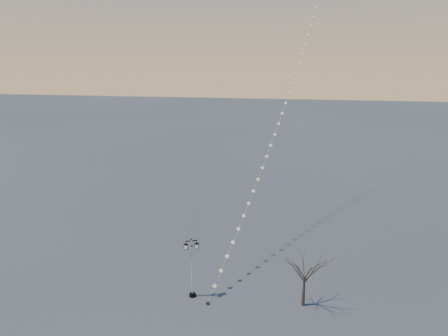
# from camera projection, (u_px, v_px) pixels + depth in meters

# --- Properties ---
(ground) EXTENTS (300.00, 300.00, 0.00)m
(ground) POSITION_uv_depth(u_px,v_px,m) (192.00, 298.00, 32.81)
(ground) COLOR #484949
(ground) RESTS_ON ground
(street_lamp) EXTENTS (1.25, 0.70, 5.09)m
(street_lamp) POSITION_uv_depth(u_px,v_px,m) (192.00, 265.00, 32.38)
(street_lamp) COLOR black
(street_lamp) RESTS_ON ground
(bare_tree) EXTENTS (2.73, 2.73, 4.53)m
(bare_tree) POSITION_uv_depth(u_px,v_px,m) (305.00, 269.00, 31.12)
(bare_tree) COLOR #3E3127
(bare_tree) RESTS_ON ground
(kite_train) EXTENTS (12.76, 45.36, 39.69)m
(kite_train) POSITION_uv_depth(u_px,v_px,m) (297.00, 46.00, 47.00)
(kite_train) COLOR black
(kite_train) RESTS_ON ground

